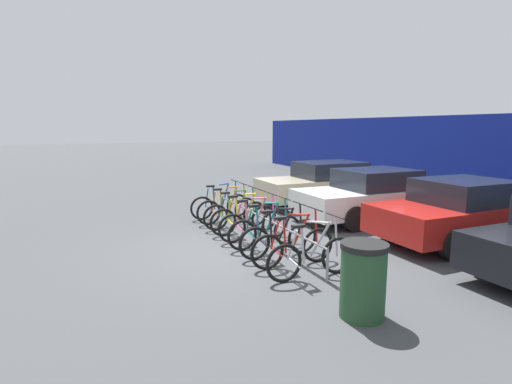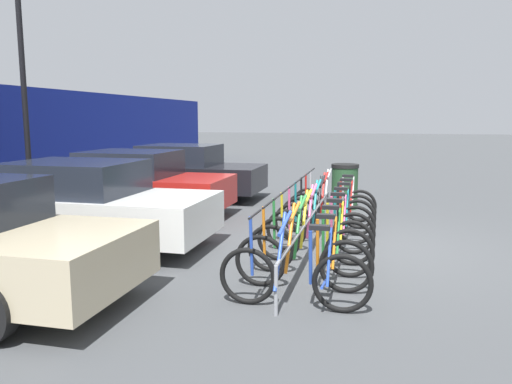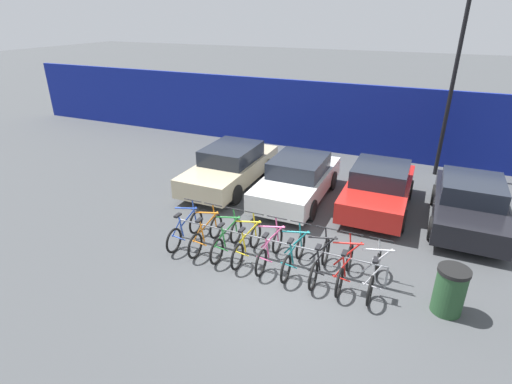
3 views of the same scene
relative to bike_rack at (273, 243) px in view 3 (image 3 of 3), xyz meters
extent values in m
plane|color=#424447|center=(0.53, -0.68, -0.50)|extent=(120.00, 120.00, 0.00)
cube|color=navy|center=(0.53, 8.82, 0.98)|extent=(36.00, 0.16, 2.96)
cylinder|color=gray|center=(0.00, 0.00, 0.05)|extent=(5.38, 0.04, 0.04)
cylinder|color=gray|center=(-2.69, 0.00, -0.23)|extent=(0.04, 0.04, 0.55)
cylinder|color=gray|center=(2.69, 0.00, -0.23)|extent=(0.04, 0.04, 0.55)
torus|color=black|center=(-2.44, -0.68, -0.17)|extent=(0.06, 0.66, 0.66)
torus|color=black|center=(-2.44, 0.38, -0.17)|extent=(0.06, 0.66, 0.66)
cylinder|color=#284CB7|center=(-2.44, 0.01, 0.15)|extent=(0.60, 0.04, 0.76)
cylinder|color=#284CB7|center=(-2.44, -0.04, 0.46)|extent=(0.68, 0.04, 0.16)
cylinder|color=#284CB7|center=(-2.44, -0.33, 0.09)|extent=(0.14, 0.04, 0.63)
cylinder|color=#284CB7|center=(-2.44, -0.53, 0.11)|extent=(0.32, 0.03, 0.58)
cylinder|color=#284CB7|center=(-2.44, -0.48, -0.20)|extent=(0.40, 0.03, 0.08)
cylinder|color=#284CB7|center=(-2.44, 0.33, 0.17)|extent=(0.12, 0.04, 0.69)
cylinder|color=black|center=(-2.44, 0.29, 0.54)|extent=(0.52, 0.03, 0.03)
cube|color=black|center=(-2.44, -0.42, 0.43)|extent=(0.10, 0.22, 0.05)
torus|color=black|center=(-1.81, -0.68, -0.17)|extent=(0.06, 0.66, 0.66)
torus|color=black|center=(-1.81, 0.38, -0.17)|extent=(0.06, 0.66, 0.66)
cylinder|color=orange|center=(-1.81, 0.01, 0.15)|extent=(0.60, 0.04, 0.76)
cylinder|color=orange|center=(-1.81, -0.04, 0.46)|extent=(0.68, 0.04, 0.16)
cylinder|color=orange|center=(-1.81, -0.33, 0.09)|extent=(0.14, 0.04, 0.63)
cylinder|color=orange|center=(-1.81, -0.53, 0.11)|extent=(0.32, 0.03, 0.58)
cylinder|color=orange|center=(-1.81, -0.48, -0.20)|extent=(0.40, 0.03, 0.08)
cylinder|color=orange|center=(-1.81, 0.33, 0.17)|extent=(0.12, 0.04, 0.69)
cylinder|color=black|center=(-1.81, 0.29, 0.54)|extent=(0.52, 0.03, 0.03)
cube|color=black|center=(-1.81, -0.42, 0.43)|extent=(0.10, 0.22, 0.05)
torus|color=black|center=(-1.20, -0.68, -0.17)|extent=(0.06, 0.66, 0.66)
torus|color=black|center=(-1.20, 0.38, -0.17)|extent=(0.06, 0.66, 0.66)
cylinder|color=#288438|center=(-1.20, 0.01, 0.15)|extent=(0.60, 0.04, 0.76)
cylinder|color=#288438|center=(-1.20, -0.04, 0.46)|extent=(0.68, 0.04, 0.16)
cylinder|color=#288438|center=(-1.20, -0.33, 0.09)|extent=(0.14, 0.04, 0.63)
cylinder|color=#288438|center=(-1.20, -0.53, 0.11)|extent=(0.32, 0.03, 0.58)
cylinder|color=#288438|center=(-1.20, -0.48, -0.20)|extent=(0.40, 0.03, 0.08)
cylinder|color=#288438|center=(-1.20, 0.33, 0.17)|extent=(0.12, 0.04, 0.69)
cylinder|color=black|center=(-1.20, 0.29, 0.54)|extent=(0.52, 0.03, 0.03)
cube|color=black|center=(-1.20, -0.42, 0.43)|extent=(0.10, 0.22, 0.05)
torus|color=black|center=(-0.64, -0.68, -0.17)|extent=(0.06, 0.66, 0.66)
torus|color=black|center=(-0.64, 0.38, -0.17)|extent=(0.06, 0.66, 0.66)
cylinder|color=yellow|center=(-0.64, 0.01, 0.15)|extent=(0.60, 0.04, 0.76)
cylinder|color=yellow|center=(-0.64, -0.04, 0.46)|extent=(0.68, 0.04, 0.16)
cylinder|color=yellow|center=(-0.64, -0.33, 0.09)|extent=(0.14, 0.04, 0.63)
cylinder|color=yellow|center=(-0.64, -0.53, 0.11)|extent=(0.32, 0.03, 0.58)
cylinder|color=yellow|center=(-0.64, -0.48, -0.20)|extent=(0.40, 0.03, 0.08)
cylinder|color=yellow|center=(-0.64, 0.33, 0.17)|extent=(0.12, 0.04, 0.69)
cylinder|color=black|center=(-0.64, 0.29, 0.54)|extent=(0.52, 0.03, 0.03)
cube|color=black|center=(-0.64, -0.42, 0.43)|extent=(0.10, 0.22, 0.05)
torus|color=black|center=(-0.03, -0.68, -0.17)|extent=(0.06, 0.66, 0.66)
torus|color=black|center=(-0.03, 0.38, -0.17)|extent=(0.06, 0.66, 0.66)
cylinder|color=#E55993|center=(-0.03, 0.01, 0.15)|extent=(0.60, 0.04, 0.76)
cylinder|color=#E55993|center=(-0.03, -0.04, 0.46)|extent=(0.68, 0.04, 0.16)
cylinder|color=#E55993|center=(-0.03, -0.33, 0.09)|extent=(0.14, 0.04, 0.63)
cylinder|color=#E55993|center=(-0.03, -0.53, 0.11)|extent=(0.32, 0.03, 0.58)
cylinder|color=#E55993|center=(-0.03, -0.48, -0.20)|extent=(0.40, 0.03, 0.08)
cylinder|color=#E55993|center=(-0.03, 0.33, 0.17)|extent=(0.12, 0.04, 0.69)
cylinder|color=black|center=(-0.03, 0.29, 0.54)|extent=(0.52, 0.03, 0.03)
cube|color=black|center=(-0.03, -0.42, 0.43)|extent=(0.10, 0.22, 0.05)
torus|color=black|center=(0.58, -0.68, -0.17)|extent=(0.06, 0.66, 0.66)
torus|color=black|center=(0.58, 0.38, -0.17)|extent=(0.06, 0.66, 0.66)
cylinder|color=#197A7F|center=(0.58, 0.01, 0.15)|extent=(0.60, 0.04, 0.76)
cylinder|color=#197A7F|center=(0.58, -0.04, 0.46)|extent=(0.68, 0.04, 0.16)
cylinder|color=#197A7F|center=(0.58, -0.33, 0.09)|extent=(0.14, 0.04, 0.63)
cylinder|color=#197A7F|center=(0.58, -0.53, 0.11)|extent=(0.32, 0.03, 0.58)
cylinder|color=#197A7F|center=(0.58, -0.48, -0.20)|extent=(0.40, 0.03, 0.08)
cylinder|color=#197A7F|center=(0.58, 0.33, 0.17)|extent=(0.12, 0.04, 0.69)
cylinder|color=black|center=(0.58, 0.29, 0.54)|extent=(0.52, 0.03, 0.03)
cube|color=black|center=(0.58, -0.42, 0.43)|extent=(0.10, 0.22, 0.05)
torus|color=black|center=(1.22, -0.68, -0.17)|extent=(0.06, 0.66, 0.66)
torus|color=black|center=(1.22, 0.38, -0.17)|extent=(0.06, 0.66, 0.66)
cylinder|color=black|center=(1.22, 0.01, 0.15)|extent=(0.60, 0.04, 0.76)
cylinder|color=black|center=(1.22, -0.04, 0.46)|extent=(0.68, 0.04, 0.16)
cylinder|color=black|center=(1.22, -0.33, 0.09)|extent=(0.14, 0.04, 0.63)
cylinder|color=black|center=(1.22, -0.53, 0.11)|extent=(0.32, 0.03, 0.58)
cylinder|color=black|center=(1.22, -0.48, -0.20)|extent=(0.40, 0.03, 0.08)
cylinder|color=black|center=(1.22, 0.33, 0.17)|extent=(0.12, 0.04, 0.69)
cylinder|color=black|center=(1.22, 0.29, 0.54)|extent=(0.52, 0.03, 0.03)
cube|color=black|center=(1.22, -0.42, 0.43)|extent=(0.10, 0.22, 0.05)
torus|color=black|center=(1.79, -0.68, -0.17)|extent=(0.06, 0.66, 0.66)
torus|color=black|center=(1.79, 0.38, -0.17)|extent=(0.06, 0.66, 0.66)
cylinder|color=red|center=(1.79, 0.01, 0.15)|extent=(0.60, 0.04, 0.76)
cylinder|color=red|center=(1.79, -0.04, 0.46)|extent=(0.68, 0.04, 0.16)
cylinder|color=red|center=(1.79, -0.33, 0.09)|extent=(0.14, 0.04, 0.63)
cylinder|color=red|center=(1.79, -0.53, 0.11)|extent=(0.32, 0.03, 0.58)
cylinder|color=red|center=(1.79, -0.48, -0.20)|extent=(0.40, 0.03, 0.08)
cylinder|color=red|center=(1.79, 0.33, 0.17)|extent=(0.12, 0.04, 0.69)
cylinder|color=black|center=(1.79, 0.29, 0.54)|extent=(0.52, 0.03, 0.03)
cube|color=black|center=(1.79, -0.42, 0.43)|extent=(0.10, 0.22, 0.05)
torus|color=black|center=(2.44, -0.68, -0.17)|extent=(0.06, 0.66, 0.66)
torus|color=black|center=(2.44, 0.38, -0.17)|extent=(0.06, 0.66, 0.66)
cylinder|color=#B7B7BC|center=(2.44, 0.01, 0.15)|extent=(0.60, 0.04, 0.76)
cylinder|color=#B7B7BC|center=(2.44, -0.04, 0.46)|extent=(0.68, 0.04, 0.16)
cylinder|color=#B7B7BC|center=(2.44, -0.33, 0.09)|extent=(0.14, 0.04, 0.63)
cylinder|color=#B7B7BC|center=(2.44, -0.53, 0.11)|extent=(0.32, 0.03, 0.58)
cylinder|color=#B7B7BC|center=(2.44, -0.48, -0.20)|extent=(0.40, 0.03, 0.08)
cylinder|color=#B7B7BC|center=(2.44, 0.33, 0.17)|extent=(0.12, 0.04, 0.69)
cylinder|color=black|center=(2.44, 0.29, 0.54)|extent=(0.52, 0.03, 0.03)
cube|color=black|center=(2.44, -0.42, 0.43)|extent=(0.10, 0.22, 0.05)
cube|color=#C1B28E|center=(-3.13, 3.80, 0.06)|extent=(1.80, 4.53, 0.62)
cube|color=#1E232D|center=(-3.13, 3.91, 0.63)|extent=(1.58, 2.09, 0.52)
cylinder|color=black|center=(-3.99, 5.11, -0.18)|extent=(0.20, 0.64, 0.64)
cylinder|color=black|center=(-2.28, 5.11, -0.18)|extent=(0.20, 0.64, 0.64)
cylinder|color=black|center=(-3.99, 2.48, -0.18)|extent=(0.20, 0.64, 0.64)
cylinder|color=black|center=(-2.28, 2.48, -0.18)|extent=(0.20, 0.64, 0.64)
cube|color=silver|center=(-0.61, 3.63, 0.06)|extent=(1.80, 4.24, 0.62)
cube|color=#1E232D|center=(-0.61, 3.73, 0.63)|extent=(1.58, 1.95, 0.52)
cylinder|color=black|center=(-1.47, 4.86, -0.18)|extent=(0.20, 0.64, 0.64)
cylinder|color=black|center=(0.24, 4.86, -0.18)|extent=(0.20, 0.64, 0.64)
cylinder|color=black|center=(-1.47, 2.40, -0.18)|extent=(0.20, 0.64, 0.64)
cylinder|color=black|center=(0.24, 2.40, -0.18)|extent=(0.20, 0.64, 0.64)
cube|color=red|center=(1.88, 3.97, 0.06)|extent=(1.80, 3.96, 0.62)
cube|color=#1E232D|center=(1.88, 4.07, 0.63)|extent=(1.58, 1.82, 0.52)
cylinder|color=black|center=(1.03, 5.12, -0.18)|extent=(0.20, 0.64, 0.64)
cylinder|color=black|center=(2.74, 5.12, -0.18)|extent=(0.20, 0.64, 0.64)
cylinder|color=black|center=(1.03, 2.82, -0.18)|extent=(0.20, 0.64, 0.64)
cylinder|color=black|center=(2.74, 2.82, -0.18)|extent=(0.20, 0.64, 0.64)
cube|color=black|center=(4.39, 3.87, 0.06)|extent=(1.80, 4.03, 0.62)
cube|color=#1E232D|center=(4.39, 3.97, 0.63)|extent=(1.58, 1.86, 0.52)
cylinder|color=black|center=(3.53, 5.04, -0.18)|extent=(0.20, 0.64, 0.64)
cylinder|color=black|center=(5.24, 5.04, -0.18)|extent=(0.20, 0.64, 0.64)
cylinder|color=black|center=(3.53, 2.70, -0.18)|extent=(0.20, 0.64, 0.64)
cylinder|color=black|center=(5.24, 2.70, -0.18)|extent=(0.20, 0.64, 0.64)
cylinder|color=black|center=(3.48, 7.83, 3.10)|extent=(0.14, 0.14, 7.21)
cylinder|color=#234728|center=(3.93, -0.26, -0.03)|extent=(0.60, 0.60, 0.95)
cylinder|color=black|center=(3.93, -0.26, 0.49)|extent=(0.63, 0.63, 0.08)
camera|label=1|loc=(8.00, -3.59, 2.03)|focal=28.00mm
camera|label=2|loc=(-7.65, -1.00, 1.59)|focal=35.00mm
camera|label=3|loc=(3.00, -7.77, 5.14)|focal=28.00mm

